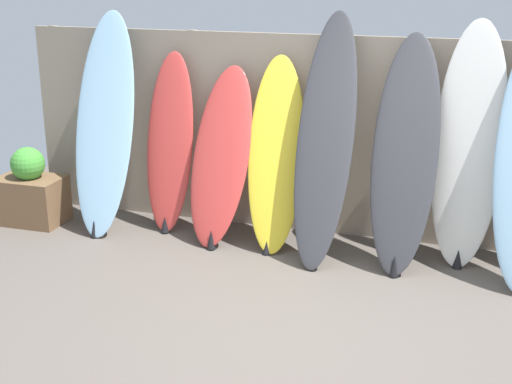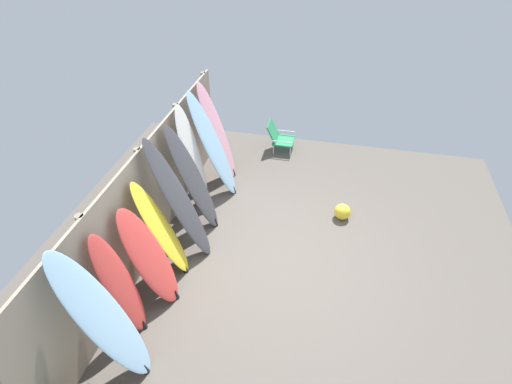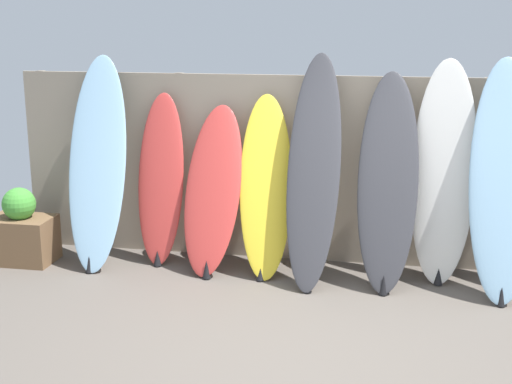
% 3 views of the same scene
% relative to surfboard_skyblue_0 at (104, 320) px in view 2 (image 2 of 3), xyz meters
% --- Properties ---
extents(ground, '(7.68, 7.68, 0.00)m').
position_rel_surfboard_skyblue_0_xyz_m(ground, '(2.12, -1.56, -0.98)').
color(ground, '#5B544C').
extents(fence_back, '(6.08, 0.11, 1.80)m').
position_rel_surfboard_skyblue_0_xyz_m(fence_back, '(2.12, 0.45, -0.08)').
color(fence_back, gray).
rests_on(fence_back, ground).
extents(surfboard_skyblue_0, '(0.62, 0.81, 1.98)m').
position_rel_surfboard_skyblue_0_xyz_m(surfboard_skyblue_0, '(0.00, 0.00, 0.00)').
color(surfboard_skyblue_0, '#8CB7D6').
rests_on(surfboard_skyblue_0, ground).
extents(surfboard_red_1, '(0.46, 0.44, 1.63)m').
position_rel_surfboard_skyblue_0_xyz_m(surfboard_red_1, '(0.57, 0.15, -0.17)').
color(surfboard_red_1, '#D13D38').
rests_on(surfboard_red_1, ground).
extents(surfboard_red_2, '(0.61, 0.74, 1.54)m').
position_rel_surfboard_skyblue_0_xyz_m(surfboard_red_2, '(1.11, 0.02, -0.22)').
color(surfboard_red_2, '#D13D38').
rests_on(surfboard_red_2, ground).
extents(surfboard_yellow_3, '(0.56, 0.70, 1.64)m').
position_rel_surfboard_skyblue_0_xyz_m(surfboard_yellow_3, '(1.61, 0.04, -0.17)').
color(surfboard_yellow_3, yellow).
rests_on(surfboard_yellow_3, ground).
extents(surfboard_charcoal_4, '(0.49, 0.86, 2.03)m').
position_rel_surfboard_skyblue_0_xyz_m(surfboard_charcoal_4, '(2.06, -0.07, 0.02)').
color(surfboard_charcoal_4, '#38383D').
rests_on(surfboard_charcoal_4, ground).
extents(surfboard_charcoal_5, '(0.53, 0.76, 1.87)m').
position_rel_surfboard_skyblue_0_xyz_m(surfboard_charcoal_5, '(2.70, -0.05, -0.05)').
color(surfboard_charcoal_5, '#38383D').
rests_on(surfboard_charcoal_5, ground).
extents(surfboard_white_6, '(0.58, 0.43, 1.98)m').
position_rel_surfboard_skyblue_0_xyz_m(surfboard_white_6, '(3.18, 0.12, 0.00)').
color(surfboard_white_6, white).
rests_on(surfboard_white_6, ground).
extents(surfboard_skyblue_7, '(0.59, 0.85, 2.01)m').
position_rel_surfboard_skyblue_0_xyz_m(surfboard_skyblue_7, '(3.67, -0.09, 0.02)').
color(surfboard_skyblue_7, '#8CB7D6').
rests_on(surfboard_skyblue_7, ground).
extents(surfboard_pink_8, '(0.59, 0.73, 1.93)m').
position_rel_surfboard_skyblue_0_xyz_m(surfboard_pink_8, '(4.22, 0.00, -0.03)').
color(surfboard_pink_8, pink).
rests_on(surfboard_pink_8, ground).
extents(beach_chair, '(0.50, 0.57, 0.64)m').
position_rel_surfboard_skyblue_0_xyz_m(beach_chair, '(5.41, -1.00, -0.65)').
color(beach_chair, silver).
rests_on(beach_chair, ground).
extents(beach_ball, '(0.29, 0.29, 0.29)m').
position_rel_surfboard_skyblue_0_xyz_m(beach_ball, '(3.38, -2.49, -0.83)').
color(beach_ball, yellow).
rests_on(beach_ball, ground).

